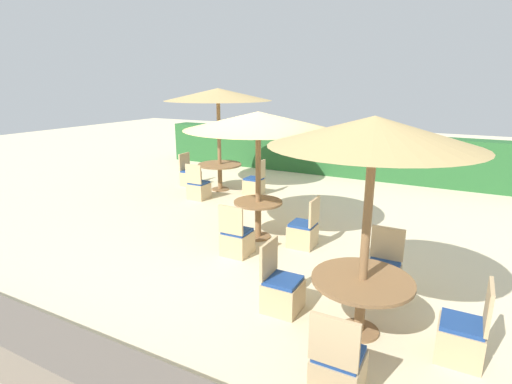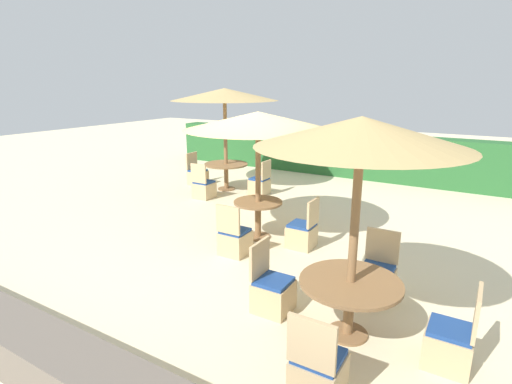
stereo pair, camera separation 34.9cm
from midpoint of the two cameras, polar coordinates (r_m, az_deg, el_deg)
ground_plane at (r=7.34m, az=-1.04°, el=-7.88°), size 40.00×40.00×0.00m
hedge_row at (r=13.00m, az=14.48°, el=5.13°), size 13.00×0.70×1.38m
stone_border at (r=4.85m, az=-27.03°, el=-19.77°), size 10.00×0.56×0.48m
parasol_back_left at (r=10.83m, az=-3.57°, el=13.69°), size 2.84×2.84×2.75m
round_table_back_left at (r=11.07m, az=-3.40°, el=3.39°), size 1.20×1.20×0.73m
patio_chair_back_left_east at (r=10.63m, az=1.50°, el=1.04°), size 0.46×0.46×0.93m
patio_chair_back_left_south at (r=10.35m, az=-6.52°, el=0.54°), size 0.46×0.46×0.93m
patio_chair_back_left_west at (r=11.75m, az=-7.53°, el=2.30°), size 0.46×0.46×0.93m
parasol_front_right at (r=4.35m, az=17.04°, el=8.00°), size 2.25×2.25×2.57m
round_table_front_right at (r=4.91m, az=15.34°, el=-13.52°), size 1.18×1.18×0.70m
patio_chair_front_right_west at (r=5.37m, az=4.26°, el=-14.06°), size 0.46×0.46×0.93m
patio_chair_front_right_north at (r=5.96m, az=18.49°, el=-11.72°), size 0.46×0.46×0.93m
patio_chair_front_right_east at (r=4.98m, az=27.93°, el=-18.61°), size 0.46×0.46×0.93m
patio_chair_front_right_south at (r=4.20m, az=11.40°, el=-23.92°), size 0.46×0.46×0.93m
parasol_center at (r=7.26m, az=1.71°, el=10.08°), size 2.71×2.71×2.40m
round_table_center at (r=7.60m, az=1.61°, el=-2.67°), size 0.92×0.92×0.73m
patio_chair_center_east at (r=7.31m, az=8.02°, el=-5.90°), size 0.46×0.46×0.93m
patio_chair_center_south at (r=6.96m, az=-1.63°, el=-6.87°), size 0.46×0.46×0.93m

